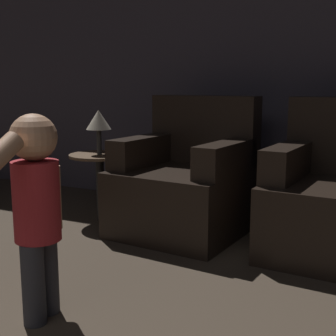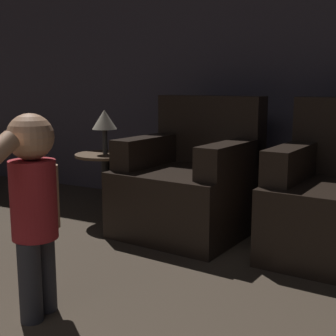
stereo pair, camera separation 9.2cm
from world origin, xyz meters
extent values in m
cube|color=#3D3842|center=(0.00, 4.50, 1.30)|extent=(8.40, 0.05, 2.60)
cube|color=black|center=(-0.37, 3.68, 0.22)|extent=(0.85, 0.86, 0.44)
cube|color=black|center=(-0.34, 4.00, 0.67)|extent=(0.80, 0.22, 0.48)
cube|color=black|center=(-0.68, 3.71, 0.54)|extent=(0.21, 0.65, 0.20)
cube|color=black|center=(-0.05, 3.66, 0.54)|extent=(0.21, 0.65, 0.20)
cube|color=black|center=(0.32, 3.70, 0.54)|extent=(0.20, 0.65, 0.20)
cylinder|color=#28282D|center=(-0.39, 2.29, 0.18)|extent=(0.10, 0.10, 0.35)
cylinder|color=#28282D|center=(-0.41, 2.39, 0.18)|extent=(0.10, 0.10, 0.35)
cylinder|color=maroon|center=(-0.40, 2.34, 0.52)|extent=(0.19, 0.19, 0.33)
sphere|color=#A37556|center=(-0.40, 2.34, 0.78)|extent=(0.19, 0.19, 0.19)
cylinder|color=#A37556|center=(-0.42, 2.46, 0.50)|extent=(0.08, 0.08, 0.28)
cylinder|color=black|center=(-1.03, 3.68, 0.24)|extent=(0.06, 0.06, 0.47)
cylinder|color=#4C3826|center=(-1.03, 3.68, 0.48)|extent=(0.44, 0.44, 0.02)
cylinder|color=#262626|center=(-1.03, 3.68, 0.58)|extent=(0.04, 0.04, 0.18)
cone|color=#9E937F|center=(-1.03, 3.68, 0.74)|extent=(0.18, 0.18, 0.14)
camera|label=1|loc=(0.93, 0.92, 0.99)|focal=50.00mm
camera|label=2|loc=(1.01, 0.96, 0.99)|focal=50.00mm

